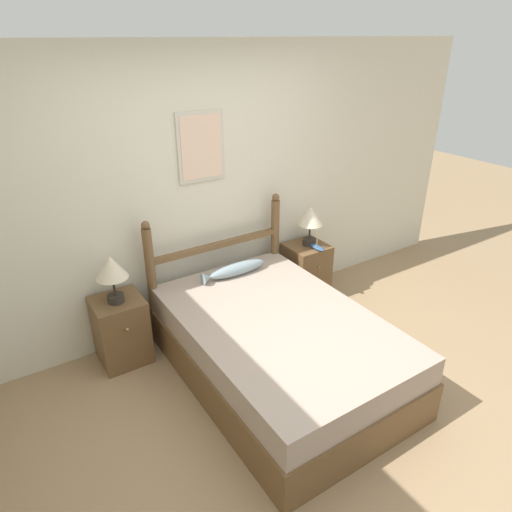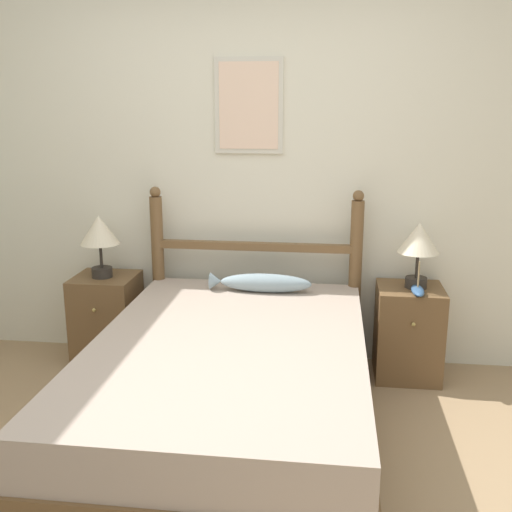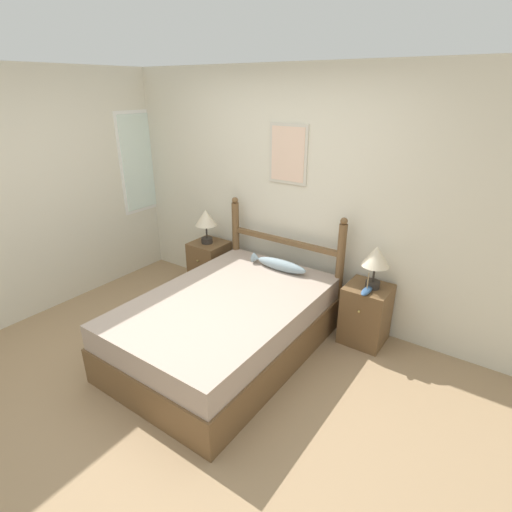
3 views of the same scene
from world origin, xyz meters
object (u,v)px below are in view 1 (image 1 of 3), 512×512
Objects in this scene: bed at (279,348)px; nightstand_left at (121,330)px; table_lamp_right at (310,218)px; model_boat at (317,247)px; nightstand_right at (306,271)px; table_lamp_left at (111,270)px; fish_pillow at (235,270)px.

bed is 1.35m from nightstand_left.
table_lamp_right reaches higher than model_boat.
model_boat is (0.02, -0.13, 0.32)m from nightstand_right.
table_lamp_left is (-0.01, -0.02, 0.59)m from nightstand_left.
table_lamp_right is at bearing 0.67° from table_lamp_left.
nightstand_right is at bearing -169.11° from table_lamp_right.
bed is 5.03× the size of table_lamp_left.
fish_pillow is at bearing 85.11° from bed.
model_boat is at bearing -92.45° from table_lamp_right.
nightstand_right is at bearing 6.51° from fish_pillow.
table_lamp_right is at bearing 10.89° from nightstand_right.
table_lamp_left reaches higher than nightstand_left.
table_lamp_left is 1.11m from fish_pillow.
table_lamp_right is 1.91× the size of model_boat.
fish_pillow is (1.08, -0.09, -0.27)m from table_lamp_left.
table_lamp_left is at bearing -179.48° from nightstand_right.
fish_pillow is (-0.96, -0.11, -0.27)m from table_lamp_right.
table_lamp_right reaches higher than nightstand_right.
nightstand_left is at bearing 69.14° from table_lamp_left.
bed is at bearing -42.17° from nightstand_left.
table_lamp_right is 0.30m from model_boat.
nightstand_left is 1.12m from fish_pillow.
bed is at bearing -41.39° from table_lamp_left.
nightstand_left reaches higher than bed.
model_boat is (2.03, -0.11, -0.27)m from table_lamp_left.
table_lamp_left is 2.05m from model_boat.
nightstand_left is 2.00m from nightstand_right.
table_lamp_right reaches higher than nightstand_left.
nightstand_left is at bearing 174.32° from fish_pillow.
table_lamp_left reaches higher than nightstand_right.
nightstand_left is 0.93× the size of fish_pillow.
bed is 1.35m from nightstand_right.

